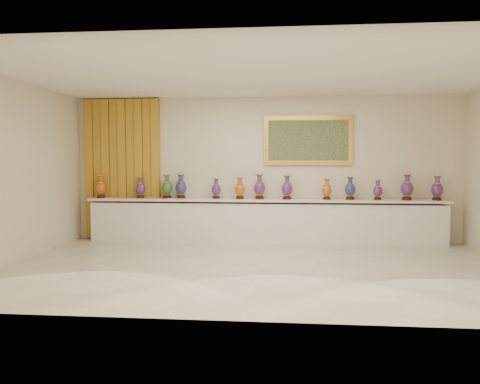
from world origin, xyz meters
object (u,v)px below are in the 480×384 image
object	(u,v)px
counter	(264,221)
vase_2	(167,188)
vase_0	(101,188)
vase_1	(141,188)

from	to	relation	value
counter	vase_2	size ratio (longest dim) A/B	14.74
vase_0	vase_1	distance (m)	0.85
vase_2	vase_1	bearing A→B (deg)	176.58
counter	vase_1	xyz separation A→B (m)	(-2.60, 0.00, 0.66)
vase_1	vase_2	world-z (taller)	vase_2
vase_1	vase_2	xyz separation A→B (m)	(0.57, -0.03, 0.02)
vase_1	vase_2	size ratio (longest dim) A/B	0.90
vase_0	vase_2	size ratio (longest dim) A/B	0.97
counter	vase_0	distance (m)	3.51
counter	vase_1	distance (m)	2.68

